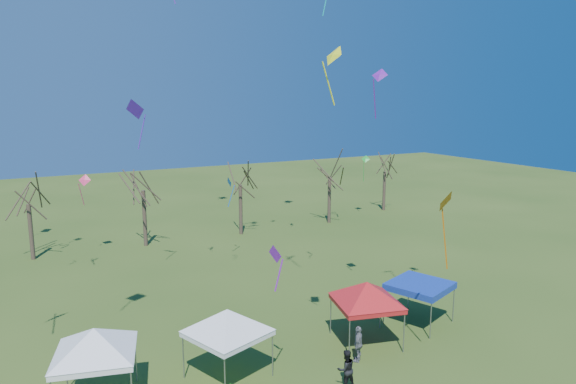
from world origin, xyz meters
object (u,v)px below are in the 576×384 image
tent_red (367,286)px  tent_blue (420,286)px  tree_3 (240,167)px  person_dark (346,369)px  tree_4 (330,161)px  tent_white_mid (227,314)px  person_grey (358,344)px  tree_2 (142,170)px  tent_white_west (94,333)px  tree_1 (27,184)px  tree_5 (385,158)px

tent_red → tent_blue: size_ratio=1.08×
tree_3 → person_dark: tree_3 is taller
tree_4 → tent_white_mid: bearing=-131.1°
person_dark → person_grey: bearing=-132.5°
tent_white_mid → tent_blue: (11.15, 0.34, -0.84)m
tree_2 → tent_white_west: 23.04m
person_dark → tent_white_west: bearing=-15.4°
person_grey → tree_1: bearing=-104.8°
tent_white_mid → person_grey: bearing=-14.4°
tree_3 → tent_white_mid: 24.32m
tent_white_west → tree_4: bearing=41.1°
tent_white_mid → person_dark: bearing=-36.9°
tent_blue → person_grey: 5.76m
tree_2 → tree_5: tree_2 is taller
tree_5 → tree_2: bearing=-176.3°
tree_2 → tent_red: tree_2 is taller
tree_4 → tent_white_mid: tree_4 is taller
tree_2 → tent_red: (5.79, -22.53, -3.31)m
tree_5 → tent_white_mid: bearing=-138.9°
tent_white_mid → tree_5: bearing=41.1°
tree_5 → tent_white_west: 40.47m
tree_4 → person_grey: tree_4 is taller
tree_4 → tent_blue: (-8.02, -21.63, -3.96)m
tree_2 → person_dark: 26.12m
tent_white_west → tent_red: (12.56, -0.76, -0.04)m
tent_red → person_grey: size_ratio=2.35×
tree_3 → tree_5: (17.69, 2.02, -0.35)m
tent_white_west → tree_3: bearing=54.7°
tree_2 → person_grey: size_ratio=4.75×
tree_3 → tree_4: (9.32, -0.04, -0.02)m
tent_white_west → tent_white_mid: 5.35m
tent_blue → tent_red: bearing=-172.3°
tree_3 → person_grey: 24.42m
tree_2 → tree_4: tree_2 is taller
tent_white_mid → tree_3: bearing=65.9°
tent_blue → person_grey: size_ratio=2.17×
tree_1 → tree_5: (34.49, 1.42, -0.06)m
tree_2 → person_grey: (4.39, -23.85, -5.43)m
tree_4 → tree_5: (8.37, 2.06, -0.33)m
tree_2 → tree_5: (26.09, 1.69, -0.56)m
tree_3 → tent_blue: 22.07m
tent_white_mid → person_dark: 5.53m
person_dark → person_grey: (1.75, 1.56, 0.03)m
tent_blue → tent_white_mid: bearing=-178.2°
tree_5 → tent_white_mid: size_ratio=1.92×
tree_1 → tent_blue: tree_1 is taller
tent_white_west → person_grey: tent_white_west is taller
tent_white_west → tent_red: size_ratio=1.01×
tree_5 → person_dark: size_ratio=4.47×
tree_3 → person_dark: size_ratio=4.74×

